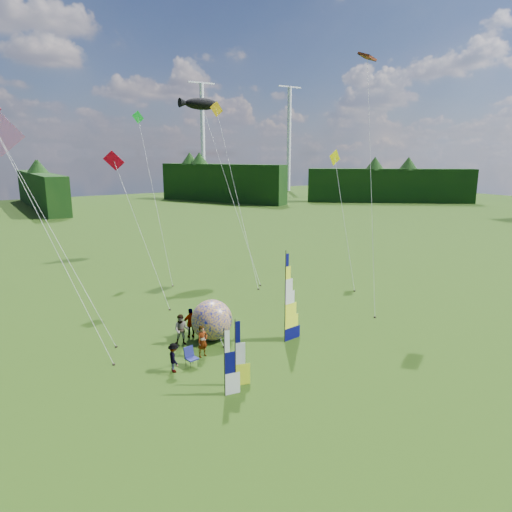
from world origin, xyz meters
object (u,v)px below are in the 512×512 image
spectator_b (181,330)px  spectator_c (174,358)px  bol_inflatable (212,320)px  feather_banner_main (285,299)px  camp_chair (192,357)px  kite_whale (229,179)px  spectator_d (191,323)px  side_banner_left (235,354)px  side_banner_far (225,364)px  spectator_a (202,341)px

spectator_b → spectator_c: size_ratio=1.18×
bol_inflatable → feather_banner_main: bearing=-38.4°
feather_banner_main → camp_chair: feather_banner_main is taller
bol_inflatable → kite_whale: 17.79m
spectator_d → side_banner_left: bearing=94.0°
side_banner_left → spectator_c: side_banner_left is taller
side_banner_left → bol_inflatable: (1.72, 5.72, -0.43)m
feather_banner_main → camp_chair: (-6.10, 0.06, -2.18)m
feather_banner_main → side_banner_left: (-5.19, -2.98, -1.05)m
feather_banner_main → camp_chair: size_ratio=5.03×
side_banner_far → camp_chair: bearing=99.7°
spectator_c → kite_whale: (12.60, 16.07, 8.03)m
side_banner_left → spectator_c: (-1.92, 3.03, -0.89)m
side_banner_left → spectator_a: 3.95m
side_banner_left → feather_banner_main: bearing=47.2°
kite_whale → spectator_d: bearing=-132.5°
bol_inflatable → spectator_b: size_ratio=1.34×
spectator_c → side_banner_far: bearing=-155.8°
side_banner_far → bol_inflatable: side_banner_far is taller
spectator_d → spectator_c: bearing=64.2°
bol_inflatable → camp_chair: bearing=-134.5°
feather_banner_main → spectator_a: bearing=162.5°
spectator_b → spectator_d: 1.13m
spectator_a → spectator_d: size_ratio=0.97×
spectator_c → kite_whale: size_ratio=0.09×
spectator_b → side_banner_left: bearing=-55.8°
side_banner_left → spectator_d: size_ratio=1.79×
side_banner_left → spectator_c: size_ratio=2.13×
spectator_b → kite_whale: bearing=83.2°
bol_inflatable → spectator_a: size_ratio=1.38×
bol_inflatable → spectator_b: bol_inflatable is taller
feather_banner_main → bol_inflatable: 4.66m
camp_chair → bol_inflatable: bearing=35.6°
kite_whale → camp_chair: bearing=-129.8°
bol_inflatable → spectator_a: bearing=-130.3°
spectator_a → camp_chair: bearing=-153.2°
side_banner_far → camp_chair: 3.73m
feather_banner_main → bol_inflatable: bearing=134.2°
spectator_b → spectator_d: bearing=67.6°
spectator_d → kite_whale: (9.89, 12.42, 7.88)m
side_banner_far → spectator_d: 7.44m
feather_banner_main → bol_inflatable: size_ratio=2.19×
feather_banner_main → spectator_d: feather_banner_main is taller
feather_banner_main → bol_inflatable: (-3.47, 2.74, -1.48)m
side_banner_far → spectator_b: bearing=92.9°
side_banner_far → side_banner_left: bearing=40.2°
feather_banner_main → side_banner_far: bearing=-157.5°
spectator_a → spectator_c: 2.24m
spectator_a → spectator_d: 2.88m
spectator_b → kite_whale: kite_whale is taller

